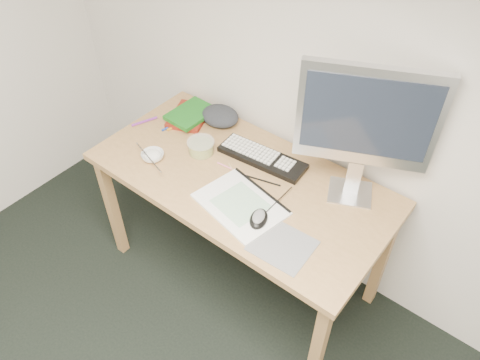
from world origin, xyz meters
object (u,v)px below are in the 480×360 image
object	(u,v)px
desk	(240,189)
sketchpad	(240,204)
rice_bowl	(153,156)
keyboard	(262,158)
monitor	(366,121)

from	to	relation	value
desk	sketchpad	world-z (taller)	sketchpad
rice_bowl	desk	bearing A→B (deg)	21.70
desk	keyboard	distance (m)	0.18
sketchpad	rice_bowl	bearing A→B (deg)	-166.60
desk	rice_bowl	size ratio (longest dim) A/B	12.92
keyboard	rice_bowl	world-z (taller)	rice_bowl
desk	rice_bowl	distance (m)	0.45
sketchpad	keyboard	world-z (taller)	keyboard
sketchpad	monitor	bearing A→B (deg)	58.23
desk	keyboard	size ratio (longest dim) A/B	3.26
desk	monitor	world-z (taller)	monitor
desk	rice_bowl	xyz separation A→B (m)	(-0.41, -0.16, 0.10)
desk	monitor	bearing A→B (deg)	26.21
keyboard	monitor	distance (m)	0.58
desk	monitor	xyz separation A→B (m)	(0.44, 0.22, 0.48)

